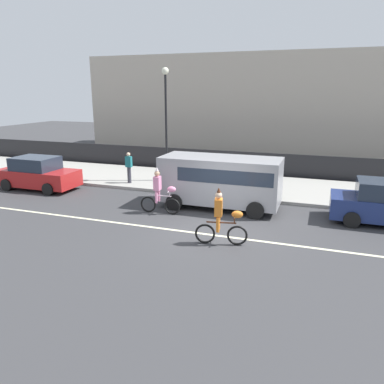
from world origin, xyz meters
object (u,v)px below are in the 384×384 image
Objects in this scene: parked_van_grey at (222,179)px; parked_car_red at (38,174)px; street_lamp_post at (166,108)px; pedestrian_onlooker at (129,167)px; parade_cyclist_pink at (160,193)px; parade_cyclist_orange at (222,220)px.

parked_van_grey reaches higher than parked_car_red.
street_lamp_post is at bearing 139.87° from parked_van_grey.
street_lamp_post is 3.61m from pedestrian_onlooker.
parked_van_grey is 6.00m from pedestrian_onlooker.
parked_car_red is at bearing -179.94° from parked_van_grey.
street_lamp_post reaches higher than parked_car_red.
street_lamp_post reaches higher than parade_cyclist_pink.
parked_car_red is (-10.70, 3.86, -0.06)m from parade_cyclist_orange.
parade_cyclist_pink is 0.47× the size of parked_car_red.
parked_car_red is 7.35m from street_lamp_post.
parade_cyclist_orange is 11.37m from parked_car_red.
pedestrian_onlooker is at bearing 132.86° from parade_cyclist_pink.
street_lamp_post is at bearing 30.41° from parked_car_red.
parked_van_grey is at bearing -40.13° from street_lamp_post.
parked_car_red is at bearing -149.59° from street_lamp_post.
parked_car_red is (-9.66, -0.01, -0.50)m from parked_van_grey.
parade_cyclist_orange reaches higher than pedestrian_onlooker.
parked_car_red is 0.70× the size of street_lamp_post.
parade_cyclist_pink is at bearing -69.86° from street_lamp_post.
parade_cyclist_orange is 1.19× the size of pedestrian_onlooker.
parade_cyclist_pink is at bearing -11.87° from parked_car_red.
parade_cyclist_pink is 7.67m from parked_car_red.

